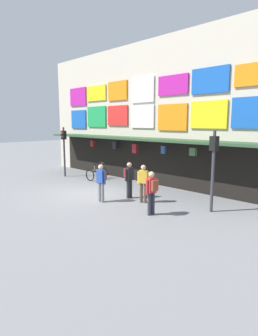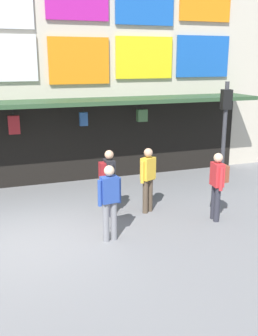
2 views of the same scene
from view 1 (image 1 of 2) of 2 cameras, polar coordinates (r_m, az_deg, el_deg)
ground_plane at (r=14.40m, az=-8.13°, el=-5.02°), size 80.00×80.00×0.00m
shopfront at (r=17.09m, az=4.13°, el=10.66°), size 18.00×2.60×8.00m
traffic_light_near at (r=18.86m, az=-12.94°, el=4.76°), size 0.33×0.35×3.20m
traffic_light_far at (r=11.41m, az=16.61°, el=1.93°), size 0.32×0.35×3.20m
bicycle_parked at (r=17.66m, az=-6.49°, el=-1.06°), size 0.82×1.22×1.05m
pedestrian_in_black at (r=12.43m, az=2.89°, el=-2.72°), size 0.48×0.36×1.68m
pedestrian_in_red at (r=10.77m, az=4.59°, el=-4.38°), size 0.38×0.53×1.68m
pedestrian_in_blue at (r=13.18m, az=-0.00°, el=-1.86°), size 0.35×0.53×1.68m
pedestrian_in_green at (r=12.58m, az=-5.57°, el=-2.44°), size 0.53×0.39×1.68m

